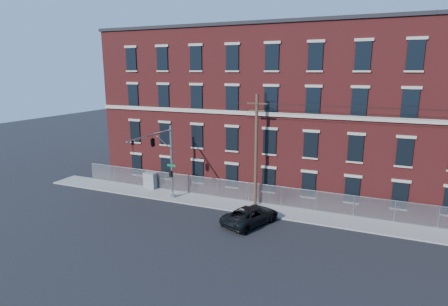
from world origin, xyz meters
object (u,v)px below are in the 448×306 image
utility_pole_near (256,149)px  utility_cabinet (150,180)px  traffic_signal_mast (157,148)px  pickup_truck (251,215)px

utility_pole_near → utility_cabinet: utility_pole_near is taller
traffic_signal_mast → utility_cabinet: traffic_signal_mast is taller
pickup_truck → utility_cabinet: size_ratio=3.16×
pickup_truck → utility_cabinet: 13.23m
pickup_truck → traffic_signal_mast: bearing=18.6°
utility_cabinet → pickup_truck: bearing=-16.2°
traffic_signal_mast → utility_pole_near: (8.00, 3.42, -0.05)m
traffic_signal_mast → utility_pole_near: 8.70m
pickup_truck → utility_cabinet: (-12.50, 4.34, 0.22)m
traffic_signal_mast → utility_pole_near: utility_pole_near is taller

